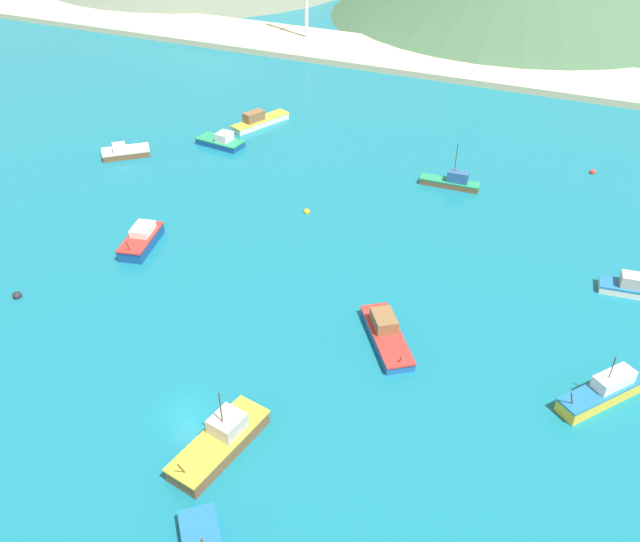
% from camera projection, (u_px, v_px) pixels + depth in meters
% --- Properties ---
extents(ground, '(260.00, 280.00, 0.50)m').
position_uv_depth(ground, '(326.00, 244.00, 80.40)').
color(ground, '#146B7F').
extents(fishing_boat_0, '(7.21, 6.85, 1.84)m').
position_uv_depth(fishing_boat_0, '(125.00, 152.00, 99.28)').
color(fishing_boat_0, brown).
rests_on(fishing_boat_0, ground).
extents(fishing_boat_3, '(8.20, 2.28, 6.40)m').
position_uv_depth(fishing_boat_3, '(452.00, 181.00, 91.27)').
color(fishing_boat_3, brown).
rests_on(fishing_boat_3, ground).
extents(fishing_boat_4, '(7.18, 8.39, 5.05)m').
position_uv_depth(fishing_boat_4, '(604.00, 391.00, 58.71)').
color(fishing_boat_4, gold).
rests_on(fishing_boat_4, ground).
extents(fishing_boat_5, '(6.12, 10.54, 2.61)m').
position_uv_depth(fishing_boat_5, '(259.00, 121.00, 108.25)').
color(fishing_boat_5, silver).
rests_on(fishing_boat_5, ground).
extents(fishing_boat_7, '(4.79, 9.87, 6.09)m').
position_uv_depth(fishing_boat_7, '(221.00, 441.00, 54.25)').
color(fishing_boat_7, brown).
rests_on(fishing_boat_7, ground).
extents(fishing_boat_11, '(7.83, 9.31, 2.32)m').
position_uv_depth(fishing_boat_11, '(386.00, 333.00, 65.43)').
color(fishing_boat_11, '#1E5BA8').
rests_on(fishing_boat_11, ground).
extents(fishing_boat_12, '(7.53, 3.85, 2.27)m').
position_uv_depth(fishing_boat_12, '(221.00, 141.00, 102.09)').
color(fishing_boat_12, '#14478C').
rests_on(fishing_boat_12, ground).
extents(fishing_boat_14, '(4.53, 7.69, 3.02)m').
position_uv_depth(fishing_boat_14, '(141.00, 240.00, 79.04)').
color(fishing_boat_14, '#14478C').
rests_on(fishing_boat_14, ground).
extents(buoy_0, '(0.86, 0.86, 0.86)m').
position_uv_depth(buoy_0, '(593.00, 172.00, 94.93)').
color(buoy_0, red).
rests_on(buoy_0, ground).
extents(buoy_1, '(0.97, 0.97, 0.97)m').
position_uv_depth(buoy_1, '(17.00, 296.00, 71.37)').
color(buoy_1, '#232328').
rests_on(buoy_1, ground).
extents(buoy_2, '(0.80, 0.80, 0.80)m').
position_uv_depth(buoy_2, '(307.00, 212.00, 85.90)').
color(buoy_2, gold).
rests_on(buoy_2, ground).
extents(beach_strip, '(247.00, 19.34, 1.20)m').
position_uv_depth(beach_strip, '(466.00, 65.00, 131.67)').
color(beach_strip, beige).
rests_on(beach_strip, ground).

